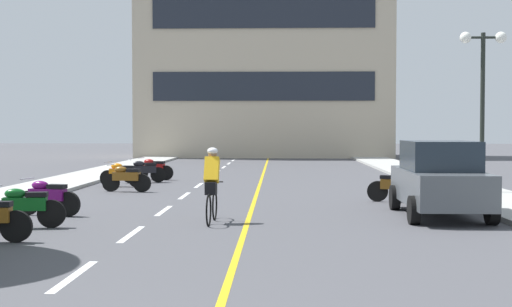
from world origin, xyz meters
The scene contains 26 objects.
ground_plane centered at (0.00, 21.00, 0.00)m, with size 140.00×140.00×0.00m, color #47474C.
curb_left centered at (-7.20, 24.00, 0.06)m, with size 2.40×72.00×0.12m, color #A8A8A3.
curb_right centered at (7.20, 24.00, 0.06)m, with size 2.40×72.00×0.12m, color #A8A8A3.
lane_dash_1 centered at (-2.00, 6.00, 0.00)m, with size 0.14×2.20×0.01m, color silver.
lane_dash_2 centered at (-2.00, 10.00, 0.00)m, with size 0.14×2.20×0.01m, color silver.
lane_dash_3 centered at (-2.00, 14.00, 0.00)m, with size 0.14×2.20×0.01m, color silver.
lane_dash_4 centered at (-2.00, 18.00, 0.00)m, with size 0.14×2.20×0.01m, color silver.
lane_dash_5 centered at (-2.00, 22.00, 0.00)m, with size 0.14×2.20×0.01m, color silver.
lane_dash_6 centered at (-2.00, 26.00, 0.00)m, with size 0.14×2.20×0.01m, color silver.
lane_dash_7 centered at (-2.00, 30.00, 0.00)m, with size 0.14×2.20×0.01m, color silver.
lane_dash_8 centered at (-2.00, 34.00, 0.00)m, with size 0.14×2.20×0.01m, color silver.
lane_dash_9 centered at (-2.00, 38.00, 0.00)m, with size 0.14×2.20×0.01m, color silver.
lane_dash_10 centered at (-2.00, 42.00, 0.00)m, with size 0.14×2.20×0.01m, color silver.
lane_dash_11 centered at (-2.00, 46.00, 0.00)m, with size 0.14×2.20×0.01m, color silver.
centre_line_yellow centered at (0.25, 24.00, 0.00)m, with size 0.12×66.00×0.01m, color gold.
office_building centered at (-0.08, 48.68, 8.34)m, with size 18.30×7.49×16.69m.
street_lamp_mid centered at (7.37, 18.44, 3.81)m, with size 1.46×0.36×5.03m.
parked_car_near centered at (4.81, 13.01, 0.92)m, with size 1.96×4.22×1.82m.
motorcycle_4 centered at (-4.45, 10.76, 0.47)m, with size 1.70×0.60×0.92m.
motorcycle_5 centered at (-4.65, 12.86, 0.47)m, with size 1.68×0.64×0.92m.
motorcycle_6 centered at (4.35, 16.24, 0.47)m, with size 1.64×0.79×0.92m.
motorcycle_7 centered at (-4.12, 19.28, 0.47)m, with size 1.69×0.61×0.92m.
motorcycle_8 centered at (-4.71, 21.28, 0.47)m, with size 1.69×0.62×0.92m.
motorcycle_9 centered at (-4.27, 23.18, 0.47)m, with size 1.63×0.81×0.92m.
motorcycle_10 centered at (-4.17, 24.70, 0.47)m, with size 1.68×0.67×0.92m.
cyclist_rider centered at (-0.55, 11.77, 0.89)m, with size 0.42×1.77×1.71m.
Camera 1 is at (0.94, -4.00, 2.14)m, focal length 49.55 mm.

